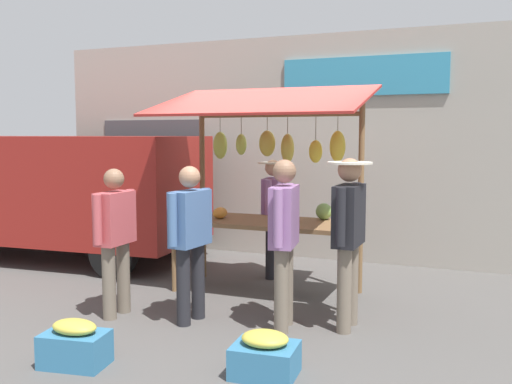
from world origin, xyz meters
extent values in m
plane|color=#514F4C|center=(0.00, 0.00, 0.00)|extent=(40.00, 40.00, 0.00)
cube|color=#9E998E|center=(0.00, -2.20, 1.70)|extent=(9.00, 0.25, 3.40)
cube|color=teal|center=(-0.71, -2.06, 2.75)|extent=(2.40, 0.06, 0.56)
cube|color=#47474C|center=(2.90, -2.07, 1.10)|extent=(1.90, 0.04, 2.10)
cube|color=brown|center=(0.00, 0.00, 0.85)|extent=(2.20, 0.90, 0.05)
cylinder|color=brown|center=(1.04, 0.39, 0.41)|extent=(0.06, 0.06, 0.83)
cylinder|color=brown|center=(-1.04, 0.39, 0.41)|extent=(0.06, 0.06, 0.83)
cylinder|color=brown|center=(1.04, -0.39, 0.41)|extent=(0.06, 0.06, 0.83)
cylinder|color=brown|center=(-1.04, -0.39, 0.41)|extent=(0.06, 0.06, 0.83)
cylinder|color=brown|center=(1.06, -0.40, 1.18)|extent=(0.07, 0.07, 2.35)
cylinder|color=brown|center=(-1.06, -0.40, 1.18)|extent=(0.07, 0.07, 2.35)
cylinder|color=brown|center=(0.00, -0.40, 2.15)|extent=(2.12, 0.06, 0.06)
cube|color=#B72D28|center=(0.00, 0.15, 2.30)|extent=(2.50, 1.46, 0.39)
cylinder|color=brown|center=(-0.77, -0.41, 2.05)|extent=(0.01, 0.01, 0.20)
ellipsoid|color=yellow|center=(-0.77, -0.41, 1.76)|extent=(0.21, 0.18, 0.38)
cylinder|color=brown|center=(-0.49, -0.41, 1.99)|extent=(0.01, 0.01, 0.31)
ellipsoid|color=yellow|center=(-0.49, -0.41, 1.70)|extent=(0.19, 0.17, 0.28)
cylinder|color=brown|center=(-0.14, -0.39, 2.03)|extent=(0.01, 0.01, 0.23)
ellipsoid|color=gold|center=(-0.14, -0.39, 1.74)|extent=(0.25, 0.26, 0.36)
cylinder|color=brown|center=(0.14, -0.42, 2.05)|extent=(0.01, 0.01, 0.19)
ellipsoid|color=gold|center=(0.14, -0.42, 1.79)|extent=(0.22, 0.18, 0.33)
cylinder|color=brown|center=(0.48, -0.36, 2.03)|extent=(0.01, 0.01, 0.24)
ellipsoid|color=#B2CC4C|center=(0.48, -0.36, 1.78)|extent=(0.15, 0.18, 0.27)
cylinder|color=brown|center=(0.80, -0.42, 2.05)|extent=(0.01, 0.01, 0.21)
ellipsoid|color=#B2CC4C|center=(0.80, -0.42, 1.76)|extent=(0.20, 0.17, 0.35)
ellipsoid|color=orange|center=(0.57, 0.08, 0.95)|extent=(0.19, 0.25, 0.14)
sphere|color=#729E4C|center=(-0.63, -0.32, 0.98)|extent=(0.20, 0.20, 0.20)
cylinder|color=#232328|center=(0.21, -0.88, 0.39)|extent=(0.14, 0.14, 0.78)
cylinder|color=#232328|center=(0.17, -0.62, 0.39)|extent=(0.14, 0.14, 0.78)
cube|color=#93669E|center=(0.19, -0.75, 1.05)|extent=(0.29, 0.50, 0.55)
cylinder|color=#93669E|center=(0.23, -1.04, 1.08)|extent=(0.09, 0.09, 0.51)
cylinder|color=#93669E|center=(0.14, -0.46, 1.08)|extent=(0.09, 0.09, 0.51)
sphere|color=tan|center=(0.19, -0.75, 1.47)|extent=(0.21, 0.21, 0.21)
cylinder|color=beige|center=(0.19, -0.75, 1.53)|extent=(0.41, 0.41, 0.02)
cylinder|color=#726656|center=(1.12, 1.57, 0.38)|extent=(0.14, 0.14, 0.77)
cylinder|color=#726656|center=(1.12, 1.32, 0.38)|extent=(0.14, 0.14, 0.77)
cube|color=#BF4C51|center=(1.12, 1.45, 1.04)|extent=(0.23, 0.47, 0.55)
cylinder|color=#BF4C51|center=(1.11, 1.74, 1.06)|extent=(0.09, 0.09, 0.50)
cylinder|color=#BF4C51|center=(1.12, 1.15, 1.06)|extent=(0.09, 0.09, 0.50)
sphere|color=#8C664C|center=(1.12, 1.45, 1.45)|extent=(0.21, 0.21, 0.21)
cylinder|color=#726656|center=(-0.67, 1.29, 0.41)|extent=(0.14, 0.14, 0.83)
cylinder|color=#726656|center=(-0.63, 1.02, 0.41)|extent=(0.14, 0.14, 0.83)
cube|color=#93669E|center=(-0.65, 1.16, 1.12)|extent=(0.30, 0.53, 0.59)
cylinder|color=#93669E|center=(-0.70, 1.46, 1.14)|extent=(0.09, 0.09, 0.54)
cylinder|color=#93669E|center=(-0.60, 0.85, 1.14)|extent=(0.09, 0.09, 0.54)
sphere|color=#8C664C|center=(-0.65, 1.16, 1.56)|extent=(0.23, 0.23, 0.23)
cylinder|color=#232328|center=(0.31, 1.45, 0.39)|extent=(0.14, 0.14, 0.79)
cylinder|color=#232328|center=(0.29, 1.19, 0.39)|extent=(0.14, 0.14, 0.79)
cube|color=#476B9E|center=(0.30, 1.32, 1.07)|extent=(0.26, 0.50, 0.56)
cylinder|color=#476B9E|center=(0.33, 1.61, 1.09)|extent=(0.09, 0.09, 0.51)
cylinder|color=#476B9E|center=(0.27, 1.02, 1.09)|extent=(0.09, 0.09, 0.51)
sphere|color=#A87A5B|center=(0.30, 1.32, 1.49)|extent=(0.22, 0.22, 0.22)
cylinder|color=#726656|center=(-1.23, 1.05, 0.42)|extent=(0.14, 0.14, 0.83)
cylinder|color=#726656|center=(-1.23, 0.78, 0.42)|extent=(0.14, 0.14, 0.83)
cube|color=black|center=(-1.23, 0.91, 1.13)|extent=(0.22, 0.51, 0.59)
cylinder|color=black|center=(-1.23, 1.23, 1.15)|extent=(0.09, 0.09, 0.54)
cylinder|color=black|center=(-1.23, 0.60, 1.15)|extent=(0.09, 0.09, 0.54)
sphere|color=#A87A5B|center=(-1.23, 0.91, 1.57)|extent=(0.23, 0.23, 0.23)
cylinder|color=beige|center=(-1.23, 0.91, 1.64)|extent=(0.44, 0.44, 0.02)
cube|color=maroon|center=(3.67, -0.59, 1.10)|extent=(4.52, 2.15, 1.55)
cylinder|color=black|center=(5.22, -1.32, 0.33)|extent=(0.67, 0.23, 0.66)
cylinder|color=black|center=(2.12, 0.13, 0.33)|extent=(0.67, 0.23, 0.66)
cylinder|color=black|center=(2.24, -1.53, 0.33)|extent=(0.67, 0.23, 0.66)
cube|color=teal|center=(-0.89, 2.27, 0.13)|extent=(0.54, 0.45, 0.25)
ellipsoid|color=gold|center=(-0.89, 2.27, 0.30)|extent=(0.38, 0.31, 0.12)
cube|color=teal|center=(0.64, 2.68, 0.14)|extent=(0.58, 0.43, 0.28)
ellipsoid|color=gold|center=(0.64, 2.68, 0.33)|extent=(0.40, 0.26, 0.12)
camera|label=1|loc=(-2.50, 6.37, 1.91)|focal=40.44mm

